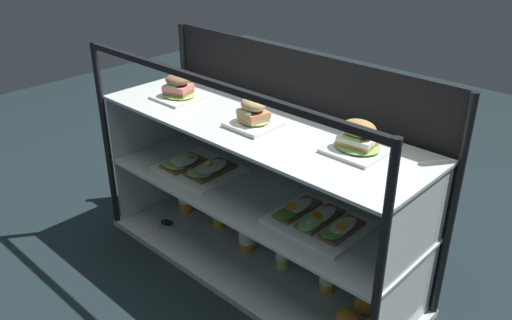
% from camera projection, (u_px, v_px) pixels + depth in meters
% --- Properties ---
extents(ground_plane, '(6.00, 6.00, 0.02)m').
position_uv_depth(ground_plane, '(256.00, 267.00, 2.31)').
color(ground_plane, black).
rests_on(ground_plane, ground).
extents(case_base_deck, '(1.43, 0.50, 0.03)m').
position_uv_depth(case_base_deck, '(256.00, 262.00, 2.29)').
color(case_base_deck, silver).
rests_on(case_base_deck, ground).
extents(case_frame, '(1.43, 0.50, 0.90)m').
position_uv_depth(case_frame, '(283.00, 153.00, 2.19)').
color(case_frame, black).
rests_on(case_frame, ground).
extents(riser_lower_tier, '(1.38, 0.44, 0.31)m').
position_uv_depth(riser_lower_tier, '(256.00, 229.00, 2.22)').
color(riser_lower_tier, silver).
rests_on(riser_lower_tier, case_base_deck).
extents(shelf_lower_glass, '(1.39, 0.45, 0.01)m').
position_uv_depth(shelf_lower_glass, '(256.00, 195.00, 2.14)').
color(shelf_lower_glass, silver).
rests_on(shelf_lower_glass, riser_lower_tier).
extents(riser_upper_tier, '(1.38, 0.44, 0.29)m').
position_uv_depth(riser_upper_tier, '(256.00, 161.00, 2.08)').
color(riser_upper_tier, silver).
rests_on(riser_upper_tier, shelf_lower_glass).
extents(shelf_upper_glass, '(1.39, 0.45, 0.01)m').
position_uv_depth(shelf_upper_glass, '(256.00, 125.00, 2.01)').
color(shelf_upper_glass, silver).
rests_on(shelf_upper_glass, riser_upper_tier).
extents(plated_roll_sandwich_mid_right, '(0.18, 0.18, 0.11)m').
position_uv_depth(plated_roll_sandwich_mid_right, '(178.00, 89.00, 2.23)').
color(plated_roll_sandwich_mid_right, white).
rests_on(plated_roll_sandwich_mid_right, shelf_upper_glass).
extents(plated_roll_sandwich_far_left, '(0.17, 0.17, 0.11)m').
position_uv_depth(plated_roll_sandwich_far_left, '(253.00, 116.00, 1.96)').
color(plated_roll_sandwich_far_left, white).
rests_on(plated_roll_sandwich_far_left, shelf_upper_glass).
extents(plated_roll_sandwich_near_left_corner, '(0.19, 0.19, 0.11)m').
position_uv_depth(plated_roll_sandwich_near_left_corner, '(358.00, 140.00, 1.76)').
color(plated_roll_sandwich_near_left_corner, white).
rests_on(plated_roll_sandwich_near_left_corner, shelf_upper_glass).
extents(open_sandwich_tray_near_left_corner, '(0.34, 0.29, 0.06)m').
position_uv_depth(open_sandwich_tray_near_left_corner, '(198.00, 167.00, 2.31)').
color(open_sandwich_tray_near_left_corner, white).
rests_on(open_sandwich_tray_near_left_corner, shelf_lower_glass).
extents(open_sandwich_tray_far_left, '(0.34, 0.29, 0.06)m').
position_uv_depth(open_sandwich_tray_far_left, '(318.00, 221.00, 1.93)').
color(open_sandwich_tray_far_left, white).
rests_on(open_sandwich_tray_far_left, shelf_lower_glass).
extents(juice_bottle_near_post, '(0.07, 0.07, 0.24)m').
position_uv_depth(juice_bottle_near_post, '(185.00, 194.00, 2.60)').
color(juice_bottle_near_post, orange).
rests_on(juice_bottle_near_post, case_base_deck).
extents(juice_bottle_front_right_end, '(0.06, 0.06, 0.19)m').
position_uv_depth(juice_bottle_front_right_end, '(218.00, 212.00, 2.48)').
color(juice_bottle_front_right_end, gold).
rests_on(juice_bottle_front_right_end, case_base_deck).
extents(juice_bottle_back_right, '(0.07, 0.07, 0.22)m').
position_uv_depth(juice_bottle_back_right, '(247.00, 232.00, 2.32)').
color(juice_bottle_back_right, orange).
rests_on(juice_bottle_back_right, case_base_deck).
extents(juice_bottle_tucked_behind, '(0.06, 0.06, 0.24)m').
position_uv_depth(juice_bottle_tucked_behind, '(283.00, 249.00, 2.20)').
color(juice_bottle_tucked_behind, '#B6D753').
rests_on(juice_bottle_tucked_behind, case_base_deck).
extents(juice_bottle_front_fourth, '(0.06, 0.06, 0.19)m').
position_uv_depth(juice_bottle_front_fourth, '(327.00, 274.00, 2.08)').
color(juice_bottle_front_fourth, gold).
rests_on(juice_bottle_front_fourth, case_base_deck).
extents(orange_fruit_beside_bottles, '(0.08, 0.08, 0.08)m').
position_uv_depth(orange_fruit_beside_bottles, '(365.00, 304.00, 1.98)').
color(orange_fruit_beside_bottles, orange).
rests_on(orange_fruit_beside_bottles, case_base_deck).
extents(orange_fruit_near_left_post, '(0.08, 0.08, 0.08)m').
position_uv_depth(orange_fruit_near_left_post, '(347.00, 319.00, 1.91)').
color(orange_fruit_near_left_post, orange).
rests_on(orange_fruit_near_left_post, case_base_deck).
extents(kitchen_scissors, '(0.09, 0.17, 0.01)m').
position_uv_depth(kitchen_scissors, '(164.00, 225.00, 2.52)').
color(kitchen_scissors, silver).
rests_on(kitchen_scissors, case_base_deck).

